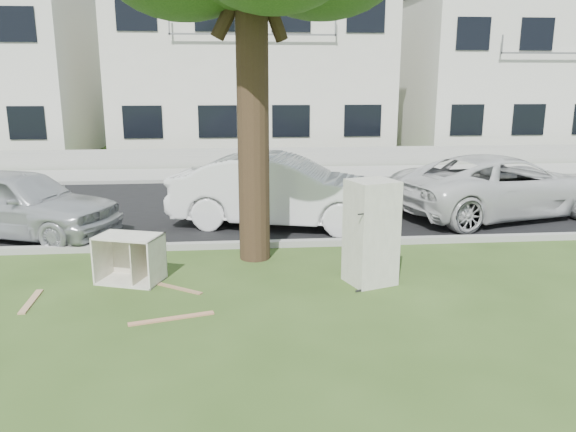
{
  "coord_description": "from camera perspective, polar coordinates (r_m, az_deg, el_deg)",
  "views": [
    {
      "loc": [
        -0.69,
        -7.83,
        3.11
      ],
      "look_at": [
        0.09,
        0.6,
        1.05
      ],
      "focal_mm": 35.0,
      "sensor_mm": 36.0,
      "label": 1
    }
  ],
  "objects": [
    {
      "name": "plank_b",
      "position": [
        8.79,
        -10.94,
        -7.26
      ],
      "size": [
        0.73,
        0.55,
        0.02
      ],
      "primitive_type": "cube",
      "rotation": [
        0.0,
        0.0,
        -0.62
      ],
      "color": "#97714F",
      "rests_on": "ground"
    },
    {
      "name": "ground",
      "position": [
        8.45,
        -0.21,
        -7.93
      ],
      "size": [
        120.0,
        120.0,
        0.0
      ],
      "primitive_type": "plane",
      "color": "#2F491A"
    },
    {
      "name": "sidewalk",
      "position": [
        19.1,
        -3.11,
        4.28
      ],
      "size": [
        120.0,
        2.8,
        0.01
      ],
      "primitive_type": "cube",
      "color": "gray",
      "rests_on": "ground"
    },
    {
      "name": "kerb_far",
      "position": [
        17.67,
        -2.93,
        3.5
      ],
      "size": [
        120.0,
        0.18,
        0.12
      ],
      "primitive_type": "cube",
      "color": "gray",
      "rests_on": "ground"
    },
    {
      "name": "car_left",
      "position": [
        12.55,
        -25.68,
        1.22
      ],
      "size": [
        4.43,
        3.0,
        1.4
      ],
      "primitive_type": "imported",
      "rotation": [
        0.0,
        0.0,
        1.21
      ],
      "color": "#ACAEB3",
      "rests_on": "ground"
    },
    {
      "name": "cabinet",
      "position": [
        9.18,
        -15.78,
        -4.18
      ],
      "size": [
        1.12,
        0.89,
        0.76
      ],
      "primitive_type": "cube",
      "rotation": [
        0.0,
        0.0,
        -0.33
      ],
      "color": "white",
      "rests_on": "ground"
    },
    {
      "name": "low_wall",
      "position": [
        20.63,
        -3.29,
        5.94
      ],
      "size": [
        120.0,
        0.15,
        0.7
      ],
      "primitive_type": "cube",
      "color": "gray",
      "rests_on": "ground"
    },
    {
      "name": "fridge",
      "position": [
        8.78,
        8.44,
        -1.64
      ],
      "size": [
        0.84,
        0.81,
        1.63
      ],
      "primitive_type": "cube",
      "rotation": [
        0.0,
        0.0,
        0.34
      ],
      "color": "silver",
      "rests_on": "ground"
    },
    {
      "name": "plank_a",
      "position": [
        7.77,
        -11.72,
        -10.15
      ],
      "size": [
        1.12,
        0.39,
        0.02
      ],
      "primitive_type": "cube",
      "rotation": [
        0.0,
        0.0,
        0.26
      ],
      "color": "#B37856",
      "rests_on": "ground"
    },
    {
      "name": "car_right",
      "position": [
        13.99,
        20.9,
        2.9
      ],
      "size": [
        5.59,
        3.64,
        1.43
      ],
      "primitive_type": "imported",
      "rotation": [
        0.0,
        0.0,
        1.84
      ],
      "color": "silver",
      "rests_on": "ground"
    },
    {
      "name": "car_center",
      "position": [
        12.16,
        -0.74,
        2.59
      ],
      "size": [
        4.99,
        2.81,
        1.56
      ],
      "primitive_type": "imported",
      "rotation": [
        0.0,
        0.0,
        1.31
      ],
      "color": "silver",
      "rests_on": "ground"
    },
    {
      "name": "townhouse_right",
      "position": [
        28.33,
        22.0,
        13.33
      ],
      "size": [
        10.2,
        8.16,
        6.84
      ],
      "color": "silver",
      "rests_on": "ground"
    },
    {
      "name": "kerb_near",
      "position": [
        10.76,
        -1.35,
        -3.15
      ],
      "size": [
        120.0,
        0.18,
        0.12
      ],
      "primitive_type": "cube",
      "color": "gray",
      "rests_on": "ground"
    },
    {
      "name": "townhouse_center",
      "position": [
        25.35,
        -3.81,
        15.02
      ],
      "size": [
        11.22,
        8.16,
        7.44
      ],
      "color": "beige",
      "rests_on": "ground"
    },
    {
      "name": "plank_c",
      "position": [
        8.96,
        -24.64,
        -7.89
      ],
      "size": [
        0.15,
        0.9,
        0.02
      ],
      "primitive_type": "cube",
      "rotation": [
        0.0,
        0.0,
        1.62
      ],
      "color": "tan",
      "rests_on": "ground"
    },
    {
      "name": "road",
      "position": [
        14.19,
        -2.33,
        1.0
      ],
      "size": [
        120.0,
        7.0,
        0.01
      ],
      "primitive_type": "cube",
      "color": "black",
      "rests_on": "ground"
    }
  ]
}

